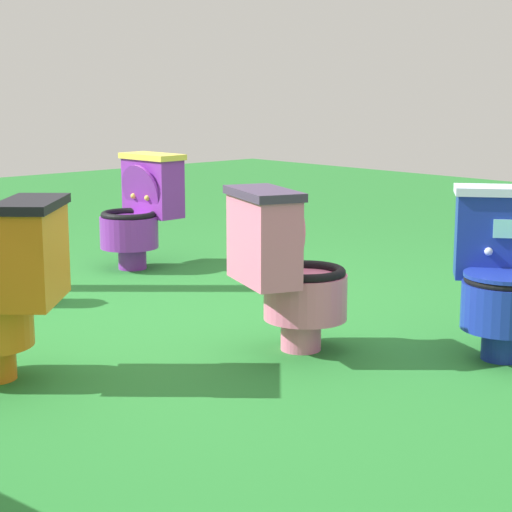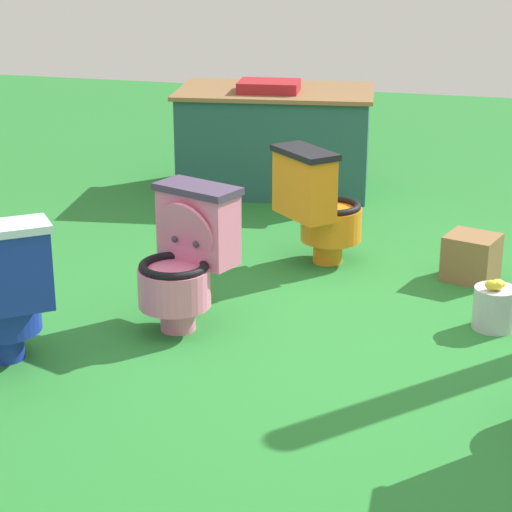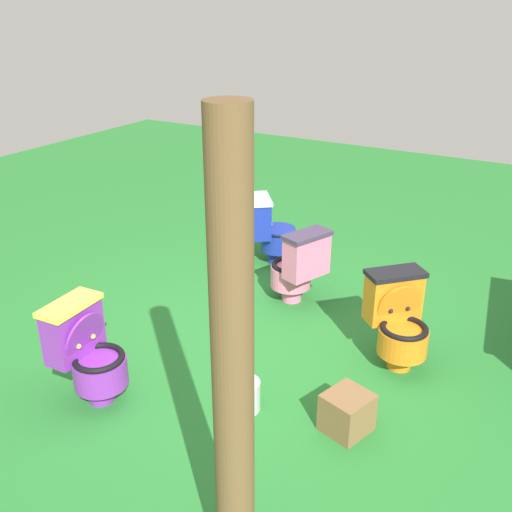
{
  "view_description": "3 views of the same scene",
  "coord_description": "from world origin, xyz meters",
  "views": [
    {
      "loc": [
        -3.54,
        2.63,
        1.16
      ],
      "look_at": [
        -0.26,
        -0.39,
        0.31
      ],
      "focal_mm": 63.03,
      "sensor_mm": 36.0,
      "label": 1
    },
    {
      "loc": [
        0.73,
        -4.42,
        2.03
      ],
      "look_at": [
        -0.42,
        -0.14,
        0.44
      ],
      "focal_mm": 67.87,
      "sensor_mm": 36.0,
      "label": 2
    },
    {
      "loc": [
        3.47,
        2.01,
        2.58
      ],
      "look_at": [
        -0.54,
        -0.33,
        0.52
      ],
      "focal_mm": 40.87,
      "sensor_mm": 36.0,
      "label": 3
    }
  ],
  "objects": [
    {
      "name": "toilet_pink",
      "position": [
        -0.81,
        -0.06,
        0.37
      ],
      "size": [
        0.55,
        0.6,
        0.73
      ],
      "rotation": [
        0.0,
        0.0,
        2.78
      ],
      "color": "pink",
      "rests_on": "ground"
    },
    {
      "name": "ground",
      "position": [
        0.0,
        0.0,
        0.0
      ],
      "size": [
        14.0,
        14.0,
        0.0
      ],
      "primitive_type": "plane",
      "color": "#26752D"
    },
    {
      "name": "lemon_bucket",
      "position": [
        0.73,
        0.31,
        0.12
      ],
      "size": [
        0.22,
        0.22,
        0.28
      ],
      "color": "#B7B7BF",
      "rests_on": "ground"
    },
    {
      "name": "toilet_orange",
      "position": [
        -0.34,
        1.02,
        0.37
      ],
      "size": [
        0.63,
        0.63,
        0.73
      ],
      "rotation": [
        0.0,
        0.0,
        5.51
      ],
      "color": "orange",
      "rests_on": "ground"
    },
    {
      "name": "small_crate",
      "position": [
        0.57,
        0.99,
        0.13
      ],
      "size": [
        0.35,
        0.34,
        0.27
      ],
      "primitive_type": "cube",
      "rotation": [
        0.0,
        0.0,
        5.98
      ],
      "color": "brown",
      "rests_on": "ground"
    },
    {
      "name": "toilet_blue",
      "position": [
        -1.48,
        -0.72,
        0.37
      ],
      "size": [
        0.62,
        0.64,
        0.73
      ],
      "rotation": [
        0.0,
        0.0,
        0.66
      ],
      "color": "#192D9E",
      "rests_on": "ground"
    },
    {
      "name": "vendor_table",
      "position": [
        -1.0,
        2.59,
        0.39
      ],
      "size": [
        1.56,
        1.05,
        0.85
      ],
      "rotation": [
        0.0,
        0.0,
        0.13
      ],
      "color": "#23514C",
      "rests_on": "ground"
    }
  ]
}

